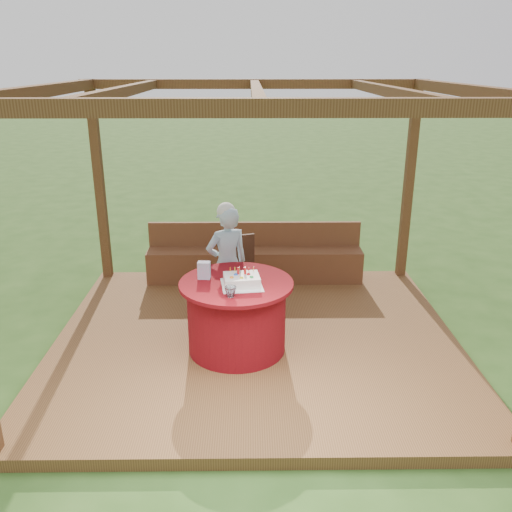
{
  "coord_description": "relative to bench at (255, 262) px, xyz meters",
  "views": [
    {
      "loc": [
        -0.07,
        -5.46,
        3.06
      ],
      "look_at": [
        0.0,
        0.25,
        1.0
      ],
      "focal_mm": 38.0,
      "sensor_mm": 36.0,
      "label": 1
    }
  ],
  "objects": [
    {
      "name": "elderly_woman",
      "position": [
        -0.34,
        -1.25,
        0.46
      ],
      "size": [
        0.6,
        0.52,
        1.44
      ],
      "color": "#8BB7CF",
      "rests_on": "deck"
    },
    {
      "name": "gift_bag",
      "position": [
        -0.55,
        -1.88,
        0.61
      ],
      "size": [
        0.14,
        0.09,
        0.18
      ],
      "primitive_type": "cube",
      "rotation": [
        0.0,
        0.0,
        -0.08
      ],
      "color": "#CF86BB",
      "rests_on": "table"
    },
    {
      "name": "chair",
      "position": [
        -0.19,
        -0.83,
        0.23
      ],
      "size": [
        0.54,
        0.54,
        0.88
      ],
      "color": "#3C2013",
      "rests_on": "deck"
    },
    {
      "name": "drinking_glass",
      "position": [
        -0.26,
        -2.36,
        0.57
      ],
      "size": [
        0.14,
        0.14,
        0.11
      ],
      "primitive_type": "imported",
      "rotation": [
        0.0,
        0.0,
        0.23
      ],
      "color": "white",
      "rests_on": "table"
    },
    {
      "name": "ground",
      "position": [
        0.0,
        -1.72,
        -0.38
      ],
      "size": [
        60.0,
        60.0,
        0.0
      ],
      "primitive_type": "plane",
      "color": "#2A4C19",
      "rests_on": "ground"
    },
    {
      "name": "bench",
      "position": [
        0.0,
        0.0,
        0.0
      ],
      "size": [
        3.0,
        0.42,
        0.8
      ],
      "color": "brown",
      "rests_on": "deck"
    },
    {
      "name": "table",
      "position": [
        -0.21,
        -1.99,
        0.13
      ],
      "size": [
        1.19,
        1.19,
        0.78
      ],
      "color": "maroon",
      "rests_on": "deck"
    },
    {
      "name": "birthday_cake",
      "position": [
        -0.15,
        -2.08,
        0.57
      ],
      "size": [
        0.46,
        0.46,
        0.18
      ],
      "color": "white",
      "rests_on": "table"
    },
    {
      "name": "deck",
      "position": [
        0.0,
        -1.72,
        -0.32
      ],
      "size": [
        4.5,
        4.0,
        0.12
      ],
      "primitive_type": "cube",
      "color": "brown",
      "rests_on": "ground"
    },
    {
      "name": "pergola",
      "position": [
        0.0,
        -1.72,
        2.02
      ],
      "size": [
        4.5,
        4.0,
        2.72
      ],
      "color": "brown",
      "rests_on": "deck"
    }
  ]
}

